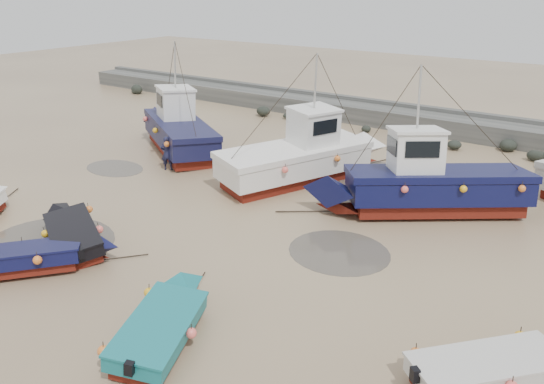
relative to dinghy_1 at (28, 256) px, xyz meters
The scene contains 14 objects.
ground 4.53m from the dinghy_1, 54.79° to the left, with size 120.00×120.00×0.00m, color tan.
seawall 25.81m from the dinghy_1, 84.12° to the left, with size 60.00×4.92×1.50m.
puddle_a 2.07m from the dinghy_1, 129.43° to the left, with size 5.14×5.14×0.01m, color #4F483F.
puddle_b 11.00m from the dinghy_1, 41.80° to the left, with size 3.84×3.84×0.01m, color #4F483F.
puddle_c 10.82m from the dinghy_1, 125.20° to the left, with size 3.51×3.51×0.01m, color #4F483F.
puddle_d 15.91m from the dinghy_1, 69.51° to the left, with size 6.74×6.74×0.01m, color #4F483F.
dinghy_1 is the anchor object (origin of this frame).
dinghy_2 6.54m from the dinghy_1, ahead, with size 3.13×5.60×1.43m.
dinghy_3 15.17m from the dinghy_1, 13.05° to the left, with size 4.68×5.06×1.43m.
dinghy_4 2.23m from the dinghy_1, 103.22° to the left, with size 6.02×3.70×1.43m.
cabin_boat_0 14.48m from the dinghy_1, 113.80° to the left, with size 9.85×6.92×6.22m.
cabin_boat_1 13.55m from the dinghy_1, 77.00° to the left, with size 5.92×10.67×6.22m.
cabin_boat_2 15.72m from the dinghy_1, 53.50° to the left, with size 9.55×7.48×6.22m.
person 10.98m from the dinghy_1, 109.70° to the left, with size 0.66×0.44×1.82m, color #191B37.
Camera 1 is at (13.52, -12.11, 9.35)m, focal length 35.00 mm.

